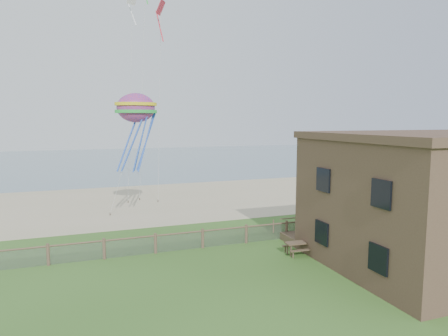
# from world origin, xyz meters

# --- Properties ---
(ground) EXTENTS (160.00, 160.00, 0.00)m
(ground) POSITION_xyz_m (0.00, 0.00, 0.00)
(ground) COLOR #31561D
(ground) RESTS_ON ground
(sand_beach) EXTENTS (72.00, 20.00, 0.02)m
(sand_beach) POSITION_xyz_m (0.00, 22.00, 0.00)
(sand_beach) COLOR tan
(sand_beach) RESTS_ON ground
(ocean) EXTENTS (160.00, 68.00, 0.02)m
(ocean) POSITION_xyz_m (0.00, 66.00, 0.00)
(ocean) COLOR slate
(ocean) RESTS_ON ground
(chainlink_fence) EXTENTS (36.20, 0.20, 1.25)m
(chainlink_fence) POSITION_xyz_m (0.00, 6.00, 0.55)
(chainlink_fence) COLOR brown
(chainlink_fence) RESTS_ON ground
(motel_deck) EXTENTS (15.00, 2.00, 0.50)m
(motel_deck) POSITION_xyz_m (13.00, 5.00, 0.25)
(motel_deck) COLOR brown
(motel_deck) RESTS_ON ground
(picnic_table) EXTENTS (1.75, 1.36, 0.71)m
(picnic_table) POSITION_xyz_m (5.13, 2.86, 0.36)
(picnic_table) COLOR brown
(picnic_table) RESTS_ON ground
(octopus_kite) EXTENTS (3.73, 3.07, 6.66)m
(octopus_kite) POSITION_xyz_m (-2.87, 14.07, 7.32)
(octopus_kite) COLOR #FF3F28
(kite_white) EXTENTS (1.95, 2.05, 2.59)m
(kite_white) POSITION_xyz_m (-2.42, 17.90, 17.62)
(kite_white) COLOR white
(kite_red) EXTENTS (2.23, 2.01, 2.96)m
(kite_red) POSITION_xyz_m (-0.18, 17.23, 16.69)
(kite_red) COLOR red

